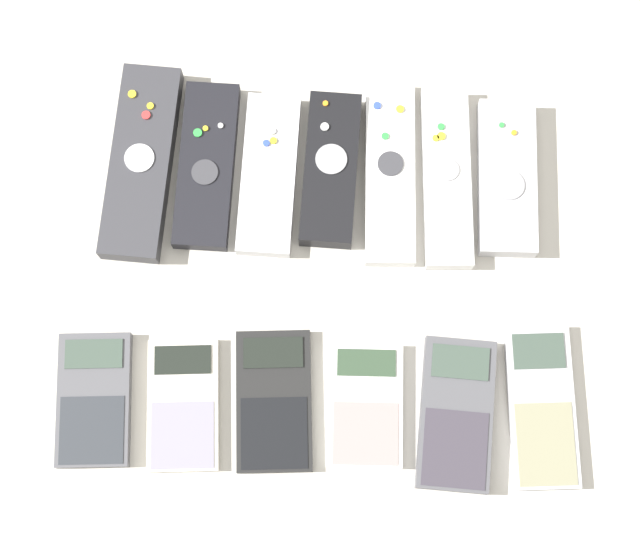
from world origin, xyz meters
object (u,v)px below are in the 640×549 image
Objects in this scene: remote_4 at (390,172)px; calculator_5 at (542,407)px; remote_1 at (207,166)px; calculator_4 at (456,414)px; remote_3 at (331,170)px; calculator_0 at (94,400)px; remote_2 at (269,174)px; calculator_2 at (274,401)px; remote_5 at (446,177)px; remote_0 at (141,163)px; remote_6 at (507,178)px; calculator_1 at (183,405)px; calculator_3 at (366,405)px.

remote_4 reaches higher than calculator_5.
remote_1 is 1.17× the size of calculator_4.
remote_1 is 0.41m from calculator_5.
remote_3 is 1.20× the size of calculator_0.
remote_2 is (0.06, -0.01, -0.00)m from remote_1.
calculator_2 is at bearing -84.44° from remote_2.
remote_5 is at bearing -5.09° from remote_4.
remote_0 is 0.24m from calculator_0.
remote_4 is at bearing 37.43° from calculator_0.
remote_1 is 0.90× the size of remote_4.
remote_0 is at bearing 178.72° from remote_2.
remote_0 is 0.19m from remote_3.
remote_4 is at bearing 2.82° from remote_3.
remote_2 is 0.06m from remote_3.
calculator_1 is (-0.31, -0.24, -0.01)m from remote_6.
remote_4 is (0.25, -0.00, -0.00)m from remote_0.
remote_2 is 0.30m from calculator_4.
remote_2 is at bearing -4.63° from remote_1.
remote_0 reaches higher than calculator_2.
remote_1 is at bearing 84.52° from calculator_1.
remote_2 is 1.30× the size of calculator_1.
remote_0 is 0.31m from remote_5.
remote_2 is at bearing 69.54° from calculator_1.
calculator_5 reaches higher than calculator_1.
calculator_5 is (0.15, -0.23, -0.00)m from remote_4.
remote_2 is 0.25m from calculator_3.
calculator_0 is 0.82× the size of calculator_5.
remote_0 reaches higher than remote_2.
remote_6 is at bearing 27.69° from calculator_0.
remote_3 is (0.13, -0.00, 0.00)m from remote_1.
remote_5 is (0.06, -0.00, 0.00)m from remote_4.
remote_5 is (0.31, -0.01, -0.00)m from remote_0.
remote_3 is at bearing 99.34° from calculator_3.
calculator_1 is at bearing -4.26° from calculator_0.
remote_2 is 1.06× the size of remote_3.
calculator_4 is (0.13, -0.24, -0.00)m from remote_3.
remote_0 is 1.21× the size of remote_2.
remote_1 is at bearing 178.97° from remote_6.
calculator_1 is 0.26m from calculator_4.
calculator_4 reaches higher than calculator_5.
remote_5 reaches higher than remote_1.
calculator_4 is 0.93× the size of calculator_5.
calculator_1 is at bearing -105.33° from remote_2.
calculator_3 is (0.23, -0.24, -0.01)m from remote_0.
calculator_4 is (0.25, -0.24, -0.00)m from remote_1.
remote_2 is at bearing -178.22° from remote_4.
calculator_5 is (0.17, 0.00, 0.00)m from calculator_3.
remote_5 reaches higher than calculator_3.
remote_5 is at bearing 39.97° from calculator_1.
remote_6 is 0.47m from calculator_0.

